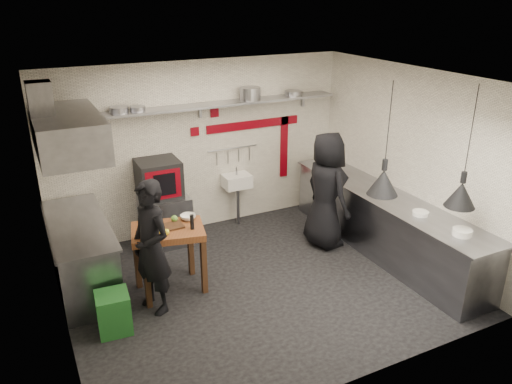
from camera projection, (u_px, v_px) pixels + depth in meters
name	position (u px, v px, depth m)	size (l,w,h in m)	color
floor	(258.00, 283.00, 6.92)	(5.00, 5.00, 0.00)	black
ceiling	(259.00, 80.00, 5.87)	(5.00, 5.00, 0.00)	beige
wall_back	(201.00, 147.00, 8.14)	(5.00, 0.04, 2.80)	white
wall_front	(359.00, 264.00, 4.65)	(5.00, 0.04, 2.80)	white
wall_left	(51.00, 228.00, 5.37)	(0.04, 4.20, 2.80)	white
wall_right	(408.00, 162.00, 7.43)	(0.04, 4.20, 2.80)	white
red_band_horiz	(254.00, 124.00, 8.41)	(1.70, 0.02, 0.14)	maroon
red_band_vert	(284.00, 147.00, 8.84)	(0.14, 0.02, 1.10)	maroon
red_tile_a	(215.00, 113.00, 8.02)	(0.14, 0.02, 0.14)	maroon
red_tile_b	(195.00, 132.00, 7.98)	(0.14, 0.02, 0.14)	maroon
back_shelf	(203.00, 106.00, 7.72)	(4.60, 0.34, 0.04)	gray
shelf_bracket_left	(75.00, 123.00, 7.10)	(0.04, 0.06, 0.24)	gray
shelf_bracket_mid	(200.00, 110.00, 7.88)	(0.04, 0.06, 0.24)	gray
shelf_bracket_right	(303.00, 99.00, 8.67)	(0.04, 0.06, 0.24)	gray
pan_far_left	(119.00, 110.00, 7.17)	(0.27, 0.27, 0.09)	gray
pan_mid_left	(138.00, 109.00, 7.28)	(0.23, 0.23, 0.07)	gray
stock_pot	(250.00, 94.00, 8.01)	(0.34, 0.34, 0.20)	gray
pan_right	(293.00, 93.00, 8.37)	(0.29, 0.29, 0.08)	gray
oven_stand	(165.00, 219.00, 7.92)	(0.73, 0.66, 0.80)	gray
combi_oven	(159.00, 179.00, 7.67)	(0.63, 0.59, 0.58)	black
oven_door	(163.00, 184.00, 7.44)	(0.53, 0.03, 0.46)	maroon
oven_glass	(165.00, 185.00, 7.43)	(0.33, 0.01, 0.34)	black
hand_sink	(237.00, 181.00, 8.45)	(0.46, 0.34, 0.22)	white
sink_tap	(237.00, 171.00, 8.38)	(0.03, 0.03, 0.14)	gray
sink_drain	(238.00, 206.00, 8.58)	(0.06, 0.06, 0.66)	gray
utensil_rail	(233.00, 148.00, 8.37)	(0.02, 0.02, 0.90)	gray
counter_right	(384.00, 224.00, 7.64)	(0.70, 3.80, 0.90)	gray
counter_right_top	(387.00, 196.00, 7.47)	(0.76, 3.90, 0.03)	gray
plate_stack	(462.00, 232.00, 6.22)	(0.24, 0.24, 0.09)	white
small_bowl_right	(420.00, 213.00, 6.81)	(0.22, 0.22, 0.05)	white
counter_left	(82.00, 256.00, 6.74)	(0.70, 1.90, 0.90)	gray
counter_left_top	(77.00, 225.00, 6.57)	(0.76, 2.00, 0.03)	gray
extractor_hood	(68.00, 133.00, 6.12)	(0.78, 1.60, 0.50)	gray
hood_duct	(41.00, 103.00, 5.87)	(0.28, 0.28, 0.50)	gray
green_bin	(114.00, 312.00, 5.88)	(0.38, 0.38, 0.50)	#1E6123
prep_table	(170.00, 260.00, 6.62)	(0.92, 0.64, 0.92)	brown
cutting_board	(170.00, 227.00, 6.47)	(0.33, 0.23, 0.03)	#442917
pepper_mill	(192.00, 222.00, 6.39)	(0.05, 0.05, 0.20)	black
lemon_a	(158.00, 231.00, 6.28)	(0.08, 0.08, 0.08)	yellow
lemon_b	(166.00, 232.00, 6.27)	(0.08, 0.08, 0.08)	yellow
veg_ball	(174.00, 219.00, 6.60)	(0.09, 0.09, 0.09)	#619A35
steel_tray	(150.00, 227.00, 6.46)	(0.17, 0.12, 0.03)	gray
bowl	(188.00, 217.00, 6.69)	(0.21, 0.21, 0.07)	white
heat_lamp_near	(387.00, 140.00, 6.10)	(0.39, 0.39, 1.44)	black
heat_lamp_far	(469.00, 148.00, 5.92)	(0.38, 0.38, 1.52)	black
chef_left	(151.00, 248.00, 6.08)	(0.63, 0.41, 1.73)	black
chef_right	(326.00, 190.00, 7.68)	(0.90, 0.58, 1.84)	black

